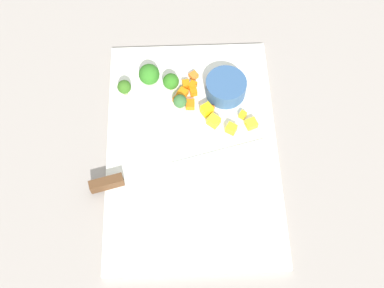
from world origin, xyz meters
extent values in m
plane|color=gray|center=(0.00, 0.00, 0.00)|extent=(4.00, 4.00, 0.00)
cube|color=white|center=(0.00, 0.00, 0.01)|extent=(0.47, 0.32, 0.01)
cylinder|color=#335787|center=(-0.12, 0.07, 0.03)|extent=(0.08, 0.08, 0.04)
cube|color=silver|center=(0.02, 0.05, 0.01)|extent=(0.07, 0.18, 0.00)
cube|color=#56361E|center=(0.07, -0.15, 0.02)|extent=(0.03, 0.06, 0.02)
cube|color=orange|center=(-0.13, 0.01, 0.02)|extent=(0.02, 0.02, 0.02)
cube|color=orange|center=(-0.11, -0.01, 0.02)|extent=(0.02, 0.02, 0.01)
cube|color=orange|center=(-0.15, 0.01, 0.02)|extent=(0.02, 0.02, 0.01)
cube|color=orange|center=(-0.09, 0.00, 0.02)|extent=(0.02, 0.02, 0.01)
cube|color=orange|center=(-0.07, 0.04, 0.02)|extent=(0.02, 0.02, 0.01)
cube|color=orange|center=(-0.13, -0.01, 0.02)|extent=(0.02, 0.02, 0.01)
cube|color=orange|center=(-0.12, 0.01, 0.02)|extent=(0.02, 0.02, 0.01)
cube|color=orange|center=(-0.10, -0.02, 0.02)|extent=(0.02, 0.02, 0.01)
cube|color=yellow|center=(-0.03, 0.08, 0.02)|extent=(0.02, 0.02, 0.02)
cube|color=yellow|center=(-0.07, 0.03, 0.02)|extent=(0.03, 0.03, 0.02)
cube|color=yellow|center=(-0.05, 0.04, 0.02)|extent=(0.03, 0.03, 0.02)
cube|color=yellow|center=(-0.04, 0.11, 0.02)|extent=(0.02, 0.03, 0.01)
cube|color=yellow|center=(-0.06, 0.10, 0.02)|extent=(0.02, 0.02, 0.01)
cylinder|color=#87AF59|center=(-0.15, -0.08, 0.02)|extent=(0.01, 0.01, 0.01)
sphere|color=#307521|center=(-0.15, -0.08, 0.03)|extent=(0.04, 0.04, 0.04)
cylinder|color=#84BB56|center=(-0.13, -0.04, 0.02)|extent=(0.01, 0.01, 0.01)
sphere|color=#2F721D|center=(-0.13, -0.04, 0.03)|extent=(0.03, 0.03, 0.03)
cylinder|color=#88BF54|center=(-0.09, -0.02, 0.02)|extent=(0.01, 0.01, 0.01)
sphere|color=#376733|center=(-0.09, -0.02, 0.03)|extent=(0.03, 0.03, 0.03)
cylinder|color=#8BAE67|center=(-0.12, -0.13, 0.02)|extent=(0.01, 0.01, 0.02)
sphere|color=#35671D|center=(-0.12, -0.13, 0.04)|extent=(0.03, 0.03, 0.03)
camera|label=1|loc=(0.39, -0.01, 0.81)|focal=44.61mm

